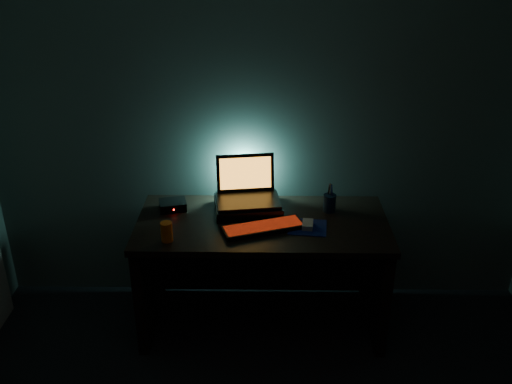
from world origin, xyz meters
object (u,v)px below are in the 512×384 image
laptop (247,189)px  pen_cup (329,203)px  keyboard (263,228)px  router (173,205)px  juice_glass (167,232)px  mouse (308,225)px

laptop → pen_cup: size_ratio=3.74×
keyboard → router: size_ratio=2.64×
pen_cup → juice_glass: 1.01m
keyboard → juice_glass: 0.55m
laptop → keyboard: laptop is taller
mouse → router: bearing=171.4°
laptop → juice_glass: size_ratio=3.62×
pen_cup → laptop: bearing=174.2°
pen_cup → juice_glass: juice_glass is taller
laptop → router: 0.47m
juice_glass → router: bearing=93.6°
router → mouse: bearing=-28.8°
mouse → keyboard: bearing=-166.9°
keyboard → router: (-0.56, 0.25, 0.01)m
juice_glass → keyboard: bearing=13.8°
keyboard → mouse: (0.26, 0.03, 0.01)m
keyboard → juice_glass: bearing=174.7°
keyboard → router: router is taller
laptop → keyboard: size_ratio=0.83×
router → pen_cup: bearing=-14.3°
keyboard → mouse: mouse is taller
keyboard → pen_cup: (0.41, 0.24, 0.04)m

